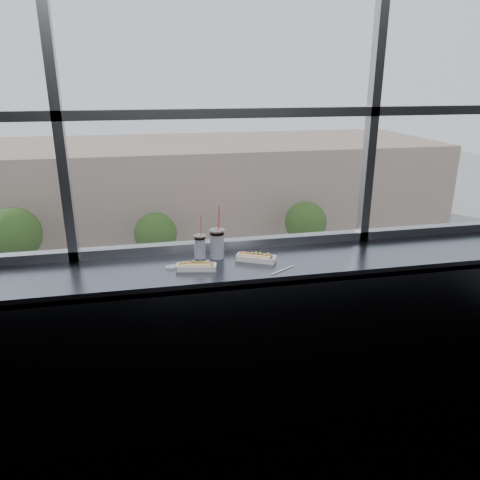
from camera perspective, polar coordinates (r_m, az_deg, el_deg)
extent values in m
plane|color=black|center=(3.45, -1.55, -9.61)|extent=(6.00, 0.00, 6.00)
plane|color=silver|center=(3.04, -1.93, 20.86)|extent=(6.00, 0.00, 6.00)
cube|color=slate|center=(2.98, -0.69, -3.32)|extent=(6.00, 0.55, 0.06)
cube|color=slate|center=(3.00, 0.32, -14.38)|extent=(6.00, 0.04, 1.04)
cube|color=white|center=(2.87, -5.34, -3.59)|extent=(0.25, 0.12, 0.01)
cube|color=white|center=(2.86, -5.35, -3.29)|extent=(0.25, 0.12, 0.03)
cylinder|color=tan|center=(2.86, -5.35, -3.17)|extent=(0.19, 0.08, 0.04)
cylinder|color=brown|center=(2.86, -5.36, -2.96)|extent=(0.20, 0.07, 0.03)
cube|color=white|center=(3.00, 1.97, -2.52)|extent=(0.26, 0.19, 0.01)
cube|color=white|center=(2.99, 1.97, -2.22)|extent=(0.26, 0.19, 0.03)
cylinder|color=tan|center=(2.99, 1.97, -2.09)|extent=(0.19, 0.12, 0.04)
cylinder|color=brown|center=(2.98, 1.98, -1.88)|extent=(0.19, 0.12, 0.03)
cylinder|color=white|center=(3.04, -4.90, -0.85)|extent=(0.07, 0.07, 0.15)
cylinder|color=black|center=(3.02, -4.94, 0.30)|extent=(0.08, 0.08, 0.02)
cylinder|color=silver|center=(3.01, -4.94, 0.52)|extent=(0.08, 0.08, 0.01)
cylinder|color=#DC473C|center=(2.99, -4.77, 1.68)|extent=(0.01, 0.04, 0.15)
cylinder|color=white|center=(3.02, -2.80, -0.53)|extent=(0.09, 0.09, 0.18)
cylinder|color=black|center=(3.00, -2.83, 0.91)|extent=(0.09, 0.09, 0.02)
cylinder|color=silver|center=(2.99, -2.83, 1.18)|extent=(0.10, 0.10, 0.01)
cylinder|color=#DC473C|center=(2.97, -2.59, 2.65)|extent=(0.01, 0.05, 0.19)
cylinder|color=white|center=(2.86, 5.24, -3.66)|extent=(0.17, 0.11, 0.01)
ellipsoid|color=silver|center=(2.91, -8.28, -3.21)|extent=(0.09, 0.07, 0.02)
plane|color=gray|center=(48.32, -10.69, 2.91)|extent=(120.00, 120.00, 0.00)
cube|color=black|center=(26.49, -9.22, -10.99)|extent=(80.00, 10.00, 0.06)
cube|color=gray|center=(33.67, -9.94, -4.25)|extent=(80.00, 6.00, 0.04)
cube|color=gray|center=(42.00, -10.81, 6.11)|extent=(50.00, 14.00, 8.00)
imported|color=#5336B6|center=(26.90, 23.59, -9.16)|extent=(3.06, 6.89, 2.27)
imported|color=#B10A1B|center=(22.57, -10.80, -14.03)|extent=(2.43, 5.66, 1.87)
imported|color=maroon|center=(29.81, -3.36, -4.85)|extent=(2.93, 6.47, 2.12)
imported|color=white|center=(24.34, 12.21, -11.53)|extent=(2.32, 5.51, 1.83)
imported|color=beige|center=(31.79, 10.78, -3.63)|extent=(3.03, 6.41, 2.08)
imported|color=#66605B|center=(33.09, -11.26, -2.86)|extent=(0.88, 0.66, 1.99)
imported|color=#66605B|center=(34.11, -22.59, -3.38)|extent=(0.65, 0.86, 1.95)
cylinder|color=#47382B|center=(34.24, -25.25, -3.14)|extent=(0.26, 0.26, 2.61)
sphere|color=#2E5217|center=(33.49, -25.82, 0.66)|extent=(3.48, 3.48, 3.48)
cylinder|color=#47382B|center=(33.26, -10.05, -2.54)|extent=(0.22, 0.22, 2.20)
sphere|color=#2E5217|center=(32.58, -10.25, 0.76)|extent=(2.94, 2.94, 2.94)
cylinder|color=#47382B|center=(35.12, 7.84, -1.15)|extent=(0.23, 0.23, 2.31)
sphere|color=#2E5217|center=(34.45, 8.00, 2.16)|extent=(3.08, 3.08, 3.08)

